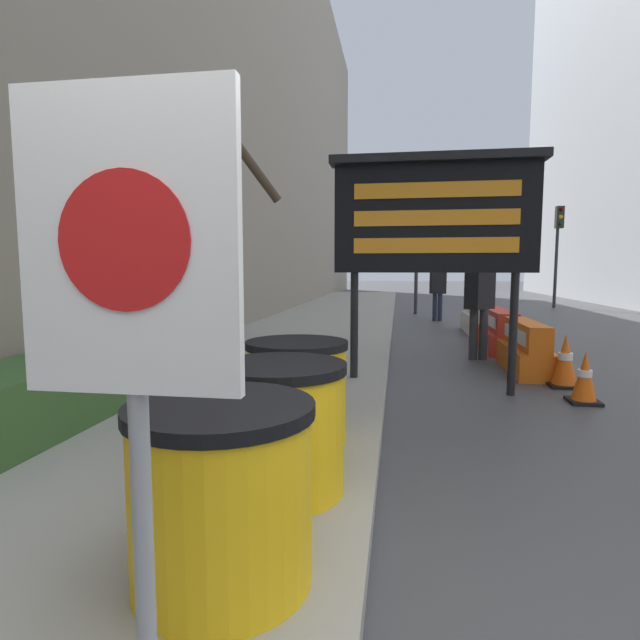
% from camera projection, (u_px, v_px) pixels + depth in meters
% --- Properties ---
extents(hedge_strip, '(0.90, 6.49, 0.58)m').
position_uv_depth(hedge_strip, '(115.00, 368.00, 5.61)').
color(hedge_strip, '#335628').
rests_on(hedge_strip, sidewalk_left).
extents(bare_tree, '(2.35, 2.50, 4.42)m').
position_uv_depth(bare_tree, '(217.00, 234.00, 9.26)').
color(bare_tree, '#4C3D2D').
rests_on(bare_tree, sidewalk_left).
extents(barrel_drum_foreground, '(0.84, 0.84, 0.82)m').
position_uv_depth(barrel_drum_foreground, '(222.00, 492.00, 2.22)').
color(barrel_drum_foreground, yellow).
rests_on(barrel_drum_foreground, sidewalk_left).
extents(barrel_drum_middle, '(0.84, 0.84, 0.82)m').
position_uv_depth(barrel_drum_middle, '(281.00, 427.00, 3.14)').
color(barrel_drum_middle, yellow).
rests_on(barrel_drum_middle, sidewalk_left).
extents(barrel_drum_back, '(0.84, 0.84, 0.82)m').
position_uv_depth(barrel_drum_back, '(297.00, 390.00, 4.08)').
color(barrel_drum_back, yellow).
rests_on(barrel_drum_back, sidewalk_left).
extents(warning_sign, '(0.64, 0.08, 1.91)m').
position_uv_depth(warning_sign, '(131.00, 292.00, 1.39)').
color(warning_sign, gray).
rests_on(warning_sign, sidewalk_left).
extents(message_board, '(2.56, 0.36, 2.93)m').
position_uv_depth(message_board, '(434.00, 217.00, 6.10)').
color(message_board, black).
rests_on(message_board, ground_plane).
extents(jersey_barrier_orange_far, '(0.54, 1.63, 0.77)m').
position_uv_depth(jersey_barrier_orange_far, '(526.00, 350.00, 7.52)').
color(jersey_barrier_orange_far, orange).
rests_on(jersey_barrier_orange_far, ground_plane).
extents(jersey_barrier_red_striped, '(0.62, 1.91, 0.77)m').
position_uv_depth(jersey_barrier_red_striped, '(498.00, 332.00, 9.61)').
color(jersey_barrier_red_striped, red).
rests_on(jersey_barrier_red_striped, ground_plane).
extents(jersey_barrier_white, '(0.57, 1.98, 0.92)m').
position_uv_depth(jersey_barrier_white, '(478.00, 317.00, 12.02)').
color(jersey_barrier_white, silver).
rests_on(jersey_barrier_white, ground_plane).
extents(traffic_cone_near, '(0.34, 0.34, 0.61)m').
position_uv_depth(traffic_cone_near, '(585.00, 378.00, 5.79)').
color(traffic_cone_near, black).
rests_on(traffic_cone_near, ground_plane).
extents(traffic_cone_mid, '(0.40, 0.40, 0.71)m').
position_uv_depth(traffic_cone_mid, '(565.00, 361.00, 6.58)').
color(traffic_cone_mid, black).
rests_on(traffic_cone_mid, ground_plane).
extents(traffic_light_near_curb, '(0.28, 0.44, 4.01)m').
position_uv_depth(traffic_light_near_curb, '(417.00, 228.00, 16.75)').
color(traffic_light_near_curb, '#2D2D30').
rests_on(traffic_light_near_curb, ground_plane).
extents(traffic_light_far_side, '(0.28, 0.45, 3.95)m').
position_uv_depth(traffic_light_far_side, '(558.00, 235.00, 19.42)').
color(traffic_light_far_side, '#2D2D30').
rests_on(traffic_light_far_side, ground_plane).
extents(pedestrian_worker, '(0.54, 0.54, 1.81)m').
position_uv_depth(pedestrian_worker, '(480.00, 298.00, 8.47)').
color(pedestrian_worker, '#333338').
rests_on(pedestrian_worker, ground_plane).
extents(pedestrian_passerby, '(0.48, 0.35, 1.68)m').
position_uv_depth(pedestrian_passerby, '(438.00, 288.00, 14.78)').
color(pedestrian_passerby, '#23283D').
rests_on(pedestrian_passerby, ground_plane).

